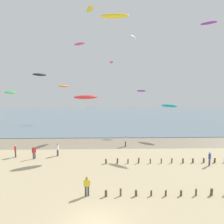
# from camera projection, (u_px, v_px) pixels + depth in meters

# --- Properties ---
(wet_sand_strip) EXTENTS (120.00, 7.27, 0.01)m
(wet_sand_strip) POSITION_uv_depth(u_px,v_px,m) (102.00, 143.00, 35.28)
(wet_sand_strip) COLOR gray
(wet_sand_strip) RESTS_ON ground
(sea) EXTENTS (160.00, 70.00, 0.10)m
(sea) POSITION_uv_depth(u_px,v_px,m) (105.00, 115.00, 73.69)
(sea) COLOR slate
(sea) RESTS_ON ground
(groyne_near) EXTENTS (14.54, 0.32, 0.69)m
(groyne_near) POSITION_uv_depth(u_px,v_px,m) (188.00, 192.00, 17.66)
(groyne_near) COLOR brown
(groyne_near) RESTS_ON ground
(groyne_mid) EXTENTS (18.01, 0.33, 0.70)m
(groyne_mid) POSITION_uv_depth(u_px,v_px,m) (180.00, 161.00, 25.59)
(groyne_mid) COLOR brown
(groyne_mid) RESTS_ON ground
(person_mid_beach) EXTENTS (0.26, 0.57, 1.71)m
(person_mid_beach) POSITION_uv_depth(u_px,v_px,m) (58.00, 149.00, 28.30)
(person_mid_beach) COLOR #383842
(person_mid_beach) RESTS_ON ground
(person_by_waterline) EXTENTS (0.26, 0.57, 1.71)m
(person_by_waterline) POSITION_uv_depth(u_px,v_px,m) (125.00, 141.00, 32.99)
(person_by_waterline) COLOR #232328
(person_by_waterline) RESTS_ON ground
(person_left_flank) EXTENTS (0.57, 0.27, 1.71)m
(person_left_flank) POSITION_uv_depth(u_px,v_px,m) (87.00, 186.00, 17.52)
(person_left_flank) COLOR #383842
(person_left_flank) RESTS_ON ground
(person_right_flank) EXTENTS (0.45, 0.41, 1.71)m
(person_right_flank) POSITION_uv_depth(u_px,v_px,m) (34.00, 152.00, 27.09)
(person_right_flank) COLOR #383842
(person_right_flank) RESTS_ON ground
(person_far_down_beach) EXTENTS (0.41, 0.45, 1.71)m
(person_far_down_beach) POSITION_uv_depth(u_px,v_px,m) (210.00, 158.00, 24.56)
(person_far_down_beach) COLOR #4C4C56
(person_far_down_beach) RESTS_ON ground
(person_trailing_behind) EXTENTS (0.33, 0.54, 1.71)m
(person_trailing_behind) POSITION_uv_depth(u_px,v_px,m) (15.00, 151.00, 27.72)
(person_trailing_behind) COLOR #383842
(person_trailing_behind) RESTS_ON ground
(kite_aloft_0) EXTENTS (3.65, 2.63, 0.66)m
(kite_aloft_0) POSITION_uv_depth(u_px,v_px,m) (86.00, 97.00, 28.37)
(kite_aloft_0) COLOR red
(kite_aloft_1) EXTENTS (3.10, 3.09, 0.82)m
(kite_aloft_1) POSITION_uv_depth(u_px,v_px,m) (169.00, 106.00, 38.34)
(kite_aloft_1) COLOR #19B2B7
(kite_aloft_2) EXTENTS (2.53, 3.52, 0.86)m
(kite_aloft_2) POSITION_uv_depth(u_px,v_px,m) (133.00, 37.00, 44.51)
(kite_aloft_2) COLOR white
(kite_aloft_3) EXTENTS (1.87, 2.21, 0.63)m
(kite_aloft_3) POSITION_uv_depth(u_px,v_px,m) (11.00, 92.00, 34.87)
(kite_aloft_3) COLOR green
(kite_aloft_4) EXTENTS (1.78, 3.16, 0.77)m
(kite_aloft_4) POSITION_uv_depth(u_px,v_px,m) (90.00, 9.00, 32.35)
(kite_aloft_4) COLOR yellow
(kite_aloft_5) EXTENTS (1.00, 2.35, 0.60)m
(kite_aloft_5) POSITION_uv_depth(u_px,v_px,m) (111.00, 62.00, 40.96)
(kite_aloft_5) COLOR #E54C99
(kite_aloft_6) EXTENTS (2.92, 2.59, 0.83)m
(kite_aloft_6) POSITION_uv_depth(u_px,v_px,m) (209.00, 23.00, 36.20)
(kite_aloft_6) COLOR purple
(kite_aloft_7) EXTENTS (2.03, 1.08, 0.52)m
(kite_aloft_7) POSITION_uv_depth(u_px,v_px,m) (141.00, 91.00, 42.49)
(kite_aloft_7) COLOR purple
(kite_aloft_8) EXTENTS (2.90, 3.36, 0.62)m
(kite_aloft_8) POSITION_uv_depth(u_px,v_px,m) (40.00, 75.00, 43.15)
(kite_aloft_8) COLOR black
(kite_aloft_9) EXTENTS (3.22, 3.23, 0.73)m
(kite_aloft_9) POSITION_uv_depth(u_px,v_px,m) (64.00, 86.00, 57.58)
(kite_aloft_9) COLOR orange
(kite_aloft_11) EXTENTS (3.19, 2.80, 0.52)m
(kite_aloft_11) POSITION_uv_depth(u_px,v_px,m) (79.00, 44.00, 44.78)
(kite_aloft_11) COLOR #E54C99
(kite_aloft_12) EXTENTS (3.55, 1.50, 0.75)m
(kite_aloft_12) POSITION_uv_depth(u_px,v_px,m) (115.00, 16.00, 24.05)
(kite_aloft_12) COLOR yellow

